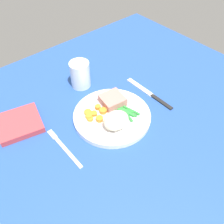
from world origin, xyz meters
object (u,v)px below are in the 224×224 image
Objects in this scene: meat_portion at (112,100)px; water_glass at (80,76)px; napkin at (19,123)px; knife at (150,94)px; dinner_plate at (112,116)px; fork at (64,148)px.

water_glass reaches higher than meat_portion.
water_glass is at bearing 7.83° from napkin.
water_glass is (-15.05, 19.74, 3.88)cm from knife.
dinner_plate is 2.57× the size of water_glass.
napkin reaches higher than dinner_plate.
water_glass is (-1.18, 15.65, 1.06)cm from meat_portion.
napkin reaches higher than fork.
meat_portion is 0.35× the size of knife.
napkin is at bearing 106.32° from fork.
knife is (13.87, -4.09, -2.82)cm from meat_portion.
knife is at bearing -16.43° from meat_portion.
fork is 1.77× the size of water_glass.
fork is at bearing -169.13° from meat_portion.
dinner_plate is 17.14cm from knife.
knife is at bearing -52.68° from water_glass.
meat_portion is 29.44cm from napkin.
fork is at bearing -70.94° from napkin.
fork is (-21.14, -4.06, -2.82)cm from meat_portion.
meat_portion reaches higher than knife.
fork is 17.15cm from napkin.
meat_portion reaches higher than napkin.
napkin is at bearing 155.59° from meat_portion.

